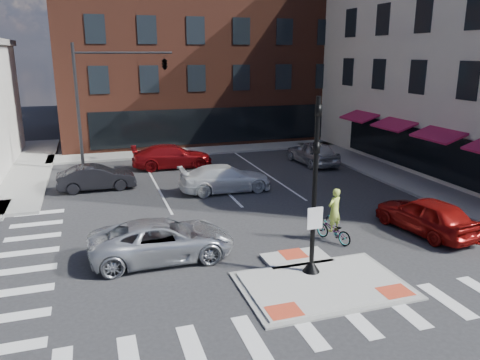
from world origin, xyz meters
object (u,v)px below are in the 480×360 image
object	(u,v)px
red_sedan	(426,215)
bg_car_red	(172,156)
bg_car_silver	(312,152)
silver_suv	(162,240)
cyclist	(334,224)
bg_car_dark	(97,178)
white_pickup	(225,178)

from	to	relation	value
red_sedan	bg_car_red	distance (m)	17.00
red_sedan	bg_car_red	bearing A→B (deg)	-69.78
bg_car_silver	silver_suv	bearing A→B (deg)	40.56
silver_suv	cyclist	world-z (taller)	cyclist
bg_car_silver	bg_car_red	world-z (taller)	bg_car_silver
red_sedan	bg_car_dark	distance (m)	17.11
silver_suv	bg_car_silver	size ratio (longest dim) A/B	1.13
red_sedan	bg_car_silver	size ratio (longest dim) A/B	0.97
bg_car_dark	cyclist	bearing A→B (deg)	-140.76
red_sedan	bg_car_dark	bearing A→B (deg)	-48.66
bg_car_silver	cyclist	size ratio (longest dim) A/B	2.12
white_pickup	cyclist	distance (m)	8.47
bg_car_red	cyclist	bearing A→B (deg)	-162.23
bg_car_red	white_pickup	bearing A→B (deg)	-161.51
cyclist	bg_car_silver	bearing A→B (deg)	-132.66
silver_suv	white_pickup	size ratio (longest dim) A/B	1.05
bg_car_silver	cyclist	xyz separation A→B (m)	(-5.32, -12.65, -0.06)
bg_car_dark	bg_car_silver	world-z (taller)	bg_car_silver
bg_car_dark	bg_car_red	world-z (taller)	bg_car_red
bg_car_silver	white_pickup	bearing A→B (deg)	26.24
white_pickup	cyclist	bearing A→B (deg)	-165.24
bg_car_dark	silver_suv	bearing A→B (deg)	-169.03
white_pickup	cyclist	xyz separation A→B (m)	(2.17, -8.19, 0.02)
bg_car_silver	bg_car_red	distance (m)	9.52
silver_suv	white_pickup	world-z (taller)	silver_suv
red_sedan	bg_car_dark	world-z (taller)	red_sedan
silver_suv	white_pickup	bearing A→B (deg)	-31.09
red_sedan	bg_car_silver	bearing A→B (deg)	-103.58
bg_car_dark	bg_car_red	distance (m)	6.25
red_sedan	cyclist	world-z (taller)	cyclist
red_sedan	bg_car_silver	distance (m)	13.03
bg_car_dark	white_pickup	bearing A→B (deg)	-110.82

